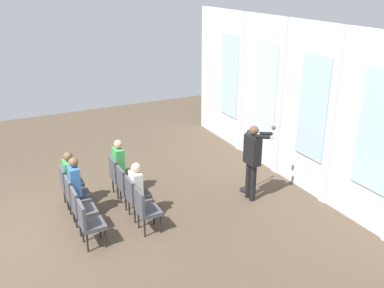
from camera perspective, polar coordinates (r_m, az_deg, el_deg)
name	(u,v)px	position (r m, az deg, el deg)	size (l,w,h in m)	color
ground_plane	(32,235)	(9.51, -20.14, -11.09)	(16.23, 16.23, 0.00)	brown
rear_partition	(290,102)	(10.92, 12.67, 5.33)	(9.02, 0.14, 3.95)	silver
speaker	(253,157)	(9.93, 7.91, -1.69)	(0.51, 0.69, 1.79)	black
mic_stand	(246,178)	(10.57, 7.05, -4.40)	(0.28, 0.28, 1.55)	black
chair_r0_c0	(118,174)	(10.35, -9.59, -3.90)	(0.46, 0.44, 0.94)	black
audience_r0_c0	(121,165)	(10.28, -9.25, -2.67)	(0.36, 0.39, 1.38)	#2D2D33
chair_r0_c1	(126,184)	(9.84, -8.55, -5.22)	(0.46, 0.44, 0.94)	black
chair_r0_c2	(135,196)	(9.34, -7.40, -6.68)	(0.46, 0.44, 0.94)	black
audience_r0_c2	(139,187)	(9.28, -6.96, -5.62)	(0.36, 0.39, 1.27)	#2D2D33
chair_r0_c3	(145,208)	(8.85, -6.12, -8.29)	(0.46, 0.44, 0.94)	black
chair_r1_c0	(69,184)	(10.13, -15.76, -5.03)	(0.46, 0.44, 0.94)	black
audience_r1_c0	(72,176)	(10.06, -15.40, -4.01)	(0.36, 0.39, 1.29)	#2D2D33
chair_r1_c1	(75,195)	(9.61, -15.04, -6.45)	(0.46, 0.44, 0.94)	black
audience_r1_c1	(77,185)	(9.52, -14.72, -5.14)	(0.36, 0.39, 1.38)	#2D2D33
chair_r1_c2	(81,208)	(9.09, -14.24, -8.03)	(0.46, 0.44, 0.94)	black
chair_r1_c3	(88,222)	(8.59, -13.34, -9.79)	(0.46, 0.44, 0.94)	black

